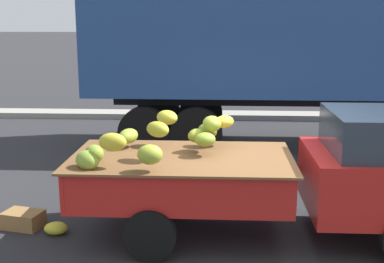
{
  "coord_description": "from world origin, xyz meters",
  "views": [
    {
      "loc": [
        -0.59,
        -6.58,
        2.84
      ],
      "look_at": [
        -0.96,
        0.18,
        1.35
      ],
      "focal_mm": 47.8,
      "sensor_mm": 36.0,
      "label": 1
    }
  ],
  "objects_px": {
    "semi_trailer": "(362,33)",
    "fallen_banana_bunch_near_tailgate": "(56,228)",
    "pickup_truck": "(335,173)",
    "produce_crate": "(23,219)"
  },
  "relations": [
    {
      "from": "semi_trailer",
      "to": "fallen_banana_bunch_near_tailgate",
      "type": "height_order",
      "value": "semi_trailer"
    },
    {
      "from": "pickup_truck",
      "to": "semi_trailer",
      "type": "xyz_separation_m",
      "value": [
        1.54,
        5.01,
        1.65
      ]
    },
    {
      "from": "fallen_banana_bunch_near_tailgate",
      "to": "produce_crate",
      "type": "xyz_separation_m",
      "value": [
        -0.53,
        0.21,
        0.03
      ]
    },
    {
      "from": "semi_trailer",
      "to": "produce_crate",
      "type": "distance_m",
      "value": 7.97
    },
    {
      "from": "pickup_truck",
      "to": "semi_trailer",
      "type": "height_order",
      "value": "semi_trailer"
    },
    {
      "from": "produce_crate",
      "to": "pickup_truck",
      "type": "bearing_deg",
      "value": -1.07
    },
    {
      "from": "semi_trailer",
      "to": "produce_crate",
      "type": "height_order",
      "value": "semi_trailer"
    },
    {
      "from": "pickup_truck",
      "to": "fallen_banana_bunch_near_tailgate",
      "type": "xyz_separation_m",
      "value": [
        -3.7,
        -0.13,
        -0.8
      ]
    },
    {
      "from": "pickup_truck",
      "to": "semi_trailer",
      "type": "bearing_deg",
      "value": 72.62
    },
    {
      "from": "semi_trailer",
      "to": "fallen_banana_bunch_near_tailgate",
      "type": "distance_m",
      "value": 7.74
    }
  ]
}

